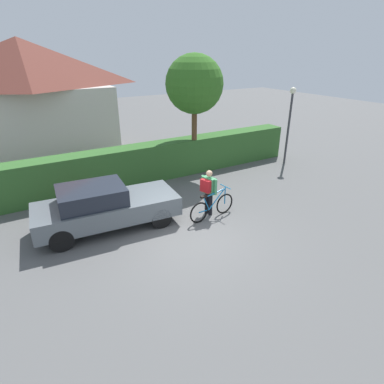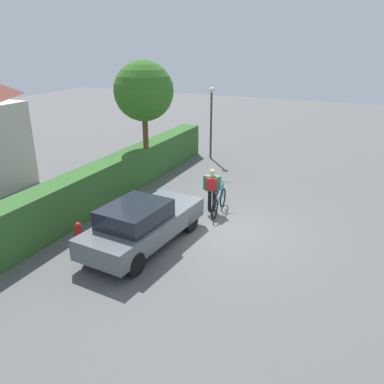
# 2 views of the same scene
# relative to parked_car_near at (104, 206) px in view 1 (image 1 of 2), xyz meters

# --- Properties ---
(ground_plane) EXTENTS (60.00, 60.00, 0.00)m
(ground_plane) POSITION_rel_parked_car_near_xyz_m (1.94, -1.73, -0.73)
(ground_plane) COLOR #575757
(hedge_row) EXTENTS (15.59, 0.90, 1.52)m
(hedge_row) POSITION_rel_parked_car_near_xyz_m (1.94, 2.99, 0.03)
(hedge_row) COLOR #326129
(hedge_row) RESTS_ON ground
(house_distant) EXTENTS (7.89, 4.24, 5.58)m
(house_distant) POSITION_rel_parked_car_near_xyz_m (-0.84, 8.89, 2.13)
(house_distant) COLOR beige
(house_distant) RESTS_ON ground
(parked_car_near) EXTENTS (4.33, 2.00, 1.41)m
(parked_car_near) POSITION_rel_parked_car_near_xyz_m (0.00, 0.00, 0.00)
(parked_car_near) COLOR slate
(parked_car_near) RESTS_ON ground
(bicycle) EXTENTS (1.77, 0.50, 0.98)m
(bicycle) POSITION_rel_parked_car_near_xyz_m (3.15, -1.15, -0.34)
(bicycle) COLOR black
(bicycle) RESTS_ON ground
(person_rider) EXTENTS (0.44, 0.61, 1.54)m
(person_rider) POSITION_rel_parked_car_near_xyz_m (3.16, -0.88, 0.20)
(person_rider) COLOR black
(person_rider) RESTS_ON ground
(street_lamp) EXTENTS (0.28, 0.28, 3.51)m
(street_lamp) POSITION_rel_parked_car_near_xyz_m (9.27, 1.65, 1.60)
(street_lamp) COLOR #38383D
(street_lamp) RESTS_ON ground
(tree_kerbside) EXTENTS (2.33, 2.33, 4.94)m
(tree_kerbside) POSITION_rel_parked_car_near_xyz_m (4.78, 2.69, 3.02)
(tree_kerbside) COLOR brown
(tree_kerbside) RESTS_ON ground
(fire_hydrant) EXTENTS (0.20, 0.20, 0.81)m
(fire_hydrant) POSITION_rel_parked_car_near_xyz_m (-0.85, 1.60, -0.31)
(fire_hydrant) COLOR red
(fire_hydrant) RESTS_ON ground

